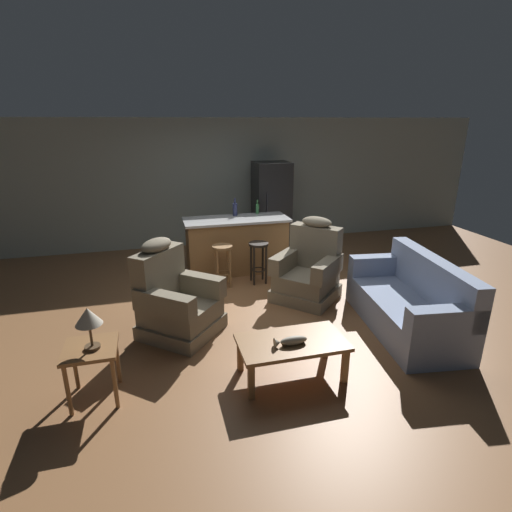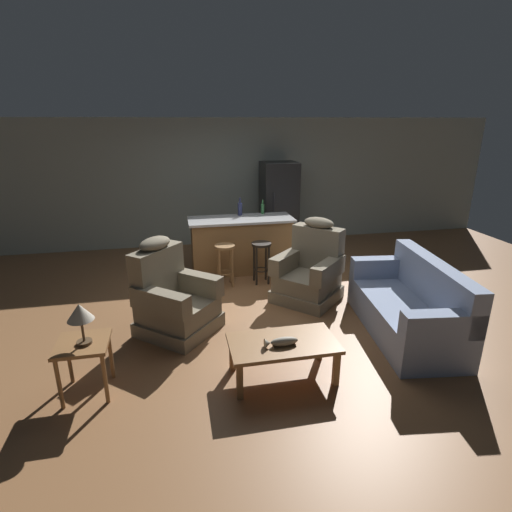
{
  "view_description": "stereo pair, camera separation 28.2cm",
  "coord_description": "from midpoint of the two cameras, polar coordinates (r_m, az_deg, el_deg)",
  "views": [
    {
      "loc": [
        -1.38,
        -5.19,
        2.55
      ],
      "look_at": [
        -0.03,
        -0.1,
        0.75
      ],
      "focal_mm": 28.0,
      "sensor_mm": 36.0,
      "label": 1
    },
    {
      "loc": [
        -1.11,
        -5.26,
        2.55
      ],
      "look_at": [
        -0.03,
        -0.1,
        0.75
      ],
      "focal_mm": 28.0,
      "sensor_mm": 36.0,
      "label": 2
    }
  ],
  "objects": [
    {
      "name": "ground_plane",
      "position": [
        5.94,
        1.5,
        -6.54
      ],
      "size": [
        12.0,
        12.0,
        0.0
      ],
      "color": "brown"
    },
    {
      "name": "back_wall",
      "position": [
        8.53,
        -3.29,
        10.41
      ],
      "size": [
        12.0,
        0.05,
        2.6
      ],
      "color": "#939E93",
      "rests_on": "ground_plane"
    },
    {
      "name": "coffee_table",
      "position": [
        4.18,
        5.85,
        -12.74
      ],
      "size": [
        1.1,
        0.6,
        0.42
      ],
      "color": "olive",
      "rests_on": "ground_plane"
    },
    {
      "name": "fish_figurine",
      "position": [
        4.06,
        5.63,
        -12.15
      ],
      "size": [
        0.34,
        0.1,
        0.1
      ],
      "color": "#4C3823",
      "rests_on": "coffee_table"
    },
    {
      "name": "couch",
      "position": [
        5.4,
        22.5,
        -6.82
      ],
      "size": [
        1.08,
        1.99,
        0.94
      ],
      "rotation": [
        0.0,
        0.0,
        3.01
      ],
      "color": "#8493B2",
      "rests_on": "ground_plane"
    },
    {
      "name": "recliner_near_lamp",
      "position": [
        5.1,
        -10.27,
        -6.1
      ],
      "size": [
        1.18,
        1.18,
        1.2
      ],
      "rotation": [
        0.0,
        0.0,
        -0.71
      ],
      "color": "#756B56",
      "rests_on": "ground_plane"
    },
    {
      "name": "recliner_near_island",
      "position": [
        5.98,
        9.06,
        -2.22
      ],
      "size": [
        1.19,
        1.19,
        1.2
      ],
      "rotation": [
        0.0,
        0.0,
        3.91
      ],
      "color": "#756B56",
      "rests_on": "ground_plane"
    },
    {
      "name": "end_table",
      "position": [
        4.18,
        -21.61,
        -12.55
      ],
      "size": [
        0.48,
        0.48,
        0.56
      ],
      "color": "olive",
      "rests_on": "ground_plane"
    },
    {
      "name": "table_lamp",
      "position": [
        3.96,
        -21.98,
        -7.72
      ],
      "size": [
        0.24,
        0.24,
        0.41
      ],
      "color": "#4C3823",
      "rests_on": "end_table"
    },
    {
      "name": "kitchen_island",
      "position": [
        7.0,
        -0.99,
        1.66
      ],
      "size": [
        1.8,
        0.7,
        0.95
      ],
      "color": "olive",
      "rests_on": "ground_plane"
    },
    {
      "name": "bar_stool_left",
      "position": [
        6.36,
        -3.18,
        -0.24
      ],
      "size": [
        0.32,
        0.32,
        0.68
      ],
      "color": "olive",
      "rests_on": "ground_plane"
    },
    {
      "name": "bar_stool_right",
      "position": [
        6.47,
        2.02,
        0.11
      ],
      "size": [
        0.32,
        0.32,
        0.68
      ],
      "color": "black",
      "rests_on": "ground_plane"
    },
    {
      "name": "refrigerator",
      "position": [
        8.26,
        4.24,
        7.15
      ],
      "size": [
        0.7,
        0.69,
        1.76
      ],
      "color": "black",
      "rests_on": "ground_plane"
    },
    {
      "name": "bottle_tall_green",
      "position": [
        7.08,
        -1.15,
        6.76
      ],
      "size": [
        0.08,
        0.08,
        0.31
      ],
      "color": "#23284C",
      "rests_on": "kitchen_island"
    },
    {
      "name": "bottle_short_amber",
      "position": [
        7.21,
        2.08,
        6.8
      ],
      "size": [
        0.06,
        0.06,
        0.25
      ],
      "color": "#2D6B38",
      "rests_on": "kitchen_island"
    }
  ]
}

